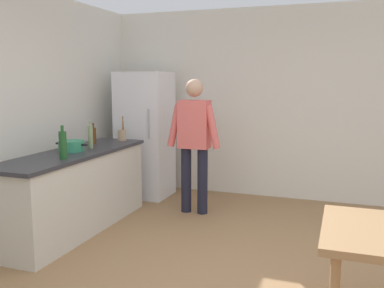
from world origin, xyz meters
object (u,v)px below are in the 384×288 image
object	(u,v)px
bottle_wine_green	(63,145)
person	(194,137)
bottle_vinegar_tall	(91,137)
refrigerator	(145,135)
cooking_pot	(71,146)
utensil_jar	(122,135)
bottle_beer_brown	(94,135)

from	to	relation	value
bottle_wine_green	person	bearing A→B (deg)	58.67
person	bottle_vinegar_tall	bearing A→B (deg)	-142.56
refrigerator	cooking_pot	bearing A→B (deg)	-95.07
person	utensil_jar	world-z (taller)	person
refrigerator	utensil_jar	bearing A→B (deg)	-92.44
cooking_pot	bottle_wine_green	world-z (taller)	bottle_wine_green
refrigerator	bottle_wine_green	size ratio (longest dim) A/B	5.29
refrigerator	utensil_jar	size ratio (longest dim) A/B	5.62
utensil_jar	bottle_wine_green	distance (m)	1.38
person	cooking_pot	bearing A→B (deg)	-136.67
bottle_wine_green	cooking_pot	bearing A→B (deg)	115.71
utensil_jar	bottle_beer_brown	world-z (taller)	utensil_jar
person	bottle_vinegar_tall	xyz separation A→B (m)	(-1.01, -0.77, 0.06)
person	bottle_wine_green	distance (m)	1.70
refrigerator	utensil_jar	xyz separation A→B (m)	(-0.03, -0.64, 0.08)
refrigerator	bottle_vinegar_tall	size ratio (longest dim) A/B	5.62
person	bottle_wine_green	world-z (taller)	person
refrigerator	cooking_pot	world-z (taller)	refrigerator
bottle_wine_green	refrigerator	bearing A→B (deg)	91.85
cooking_pot	bottle_beer_brown	size ratio (longest dim) A/B	1.54
bottle_vinegar_tall	bottle_wine_green	bearing A→B (deg)	-79.90
bottle_vinegar_tall	refrigerator	bearing A→B (deg)	87.54
refrigerator	utensil_jar	world-z (taller)	refrigerator
person	utensil_jar	xyz separation A→B (m)	(-0.98, -0.08, 0.00)
refrigerator	person	world-z (taller)	refrigerator
person	utensil_jar	size ratio (longest dim) A/B	5.31
utensil_jar	bottle_wine_green	size ratio (longest dim) A/B	0.94
refrigerator	bottle_beer_brown	xyz separation A→B (m)	(-0.21, -1.02, 0.11)
cooking_pot	utensil_jar	xyz separation A→B (m)	(0.11, 0.95, 0.02)
bottle_wine_green	utensil_jar	bearing A→B (deg)	93.83
refrigerator	cooking_pot	distance (m)	1.59
person	cooking_pot	xyz separation A→B (m)	(-1.09, -1.03, -0.02)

